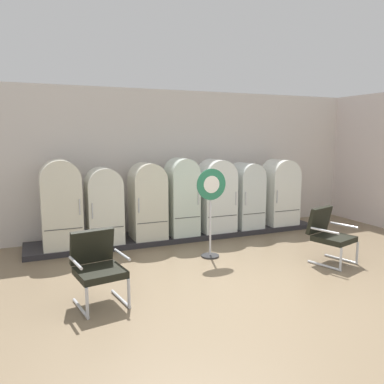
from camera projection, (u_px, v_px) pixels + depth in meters
The scene contains 14 objects.
ground at pixel (260, 291), 5.35m from camera, with size 12.00×10.00×0.05m, color #7D694F.
back_wall at pixel (171, 161), 8.45m from camera, with size 11.76×0.12×3.10m.
side_wall_right at pixel (370, 160), 9.17m from camera, with size 0.16×2.20×3.10m.
display_plinth at pixel (181, 235), 8.09m from camera, with size 6.18×0.95×0.10m, color #2A282C.
refrigerator_0 at pixel (61, 201), 6.93m from camera, with size 0.70×0.66×1.61m.
refrigerator_1 at pixel (104, 203), 7.22m from camera, with size 0.65×0.61×1.44m.
refrigerator_2 at pixel (148, 199), 7.56m from camera, with size 0.65×0.65×1.50m.
refrigerator_3 at pixel (182, 194), 7.82m from camera, with size 0.58×0.62×1.58m.
refrigerator_4 at pixel (216, 194), 8.14m from camera, with size 0.72×0.63×1.53m.
refrigerator_5 at pixel (246, 193), 8.48m from camera, with size 0.58×0.72×1.44m.
refrigerator_6 at pixel (280, 190), 8.77m from camera, with size 0.72×0.64×1.49m.
armchair_left at pixel (97, 264), 4.87m from camera, with size 0.71×0.75×0.93m.
armchair_right at pixel (329, 233), 6.44m from camera, with size 0.75×0.80×0.93m.
sign_stand at pixel (211, 210), 6.66m from camera, with size 0.54×0.32×1.57m.
Camera 1 is at (-2.87, -4.31, 2.15)m, focal length 35.78 mm.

